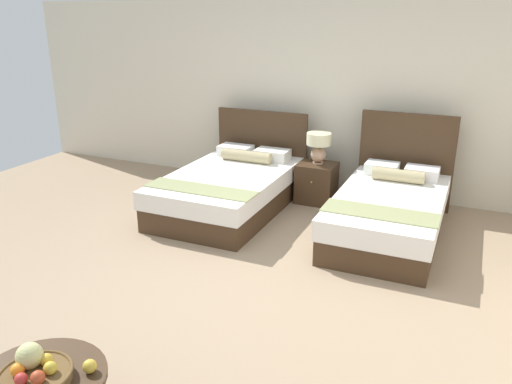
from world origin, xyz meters
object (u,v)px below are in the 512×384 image
(bed_near_corner, at_px, (390,210))
(bed_near_window, at_px, (231,187))
(nightstand, at_px, (317,183))
(table_lamp, at_px, (319,144))
(loose_apple, at_px, (90,366))
(fruit_bowl, at_px, (34,372))

(bed_near_corner, bearing_deg, bed_near_window, -179.81)
(bed_near_window, relative_size, nightstand, 4.15)
(table_lamp, height_order, loose_apple, table_lamp)
(nightstand, distance_m, loose_apple, 4.41)
(fruit_bowl, relative_size, loose_apple, 5.07)
(bed_near_window, distance_m, nightstand, 1.17)
(bed_near_window, bearing_deg, loose_apple, -75.87)
(bed_near_corner, height_order, table_lamp, bed_near_corner)
(loose_apple, bearing_deg, fruit_bowl, -141.62)
(bed_near_window, bearing_deg, nightstand, 36.37)
(bed_near_window, height_order, nightstand, bed_near_window)
(bed_near_corner, bearing_deg, fruit_bowl, -108.78)
(bed_near_corner, xyz_separation_m, nightstand, (-1.09, 0.68, -0.03))
(bed_near_corner, distance_m, loose_apple, 3.88)
(bed_near_corner, relative_size, nightstand, 4.03)
(fruit_bowl, height_order, loose_apple, fruit_bowl)
(bed_near_corner, distance_m, table_lamp, 1.39)
(fruit_bowl, bearing_deg, table_lamp, 87.02)
(table_lamp, bearing_deg, fruit_bowl, -92.98)
(bed_near_corner, bearing_deg, table_lamp, 147.08)
(nightstand, distance_m, table_lamp, 0.52)
(bed_near_window, xyz_separation_m, nightstand, (0.94, 0.69, -0.02))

